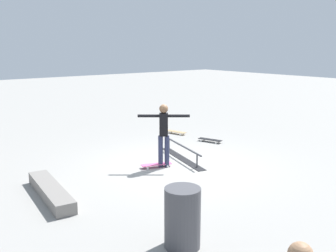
# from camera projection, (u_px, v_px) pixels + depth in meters

# --- Properties ---
(ground_plane) EXTENTS (60.00, 60.00, 0.00)m
(ground_plane) POSITION_uv_depth(u_px,v_px,m) (174.00, 167.00, 10.08)
(ground_plane) COLOR gray
(grind_rail) EXTENTS (2.40, 0.86, 0.39)m
(grind_rail) POSITION_uv_depth(u_px,v_px,m) (182.00, 153.00, 10.78)
(grind_rail) COLOR black
(grind_rail) RESTS_ON ground_plane
(skate_ledge) EXTENTS (2.29, 0.68, 0.25)m
(skate_ledge) POSITION_uv_depth(u_px,v_px,m) (51.00, 191.00, 8.03)
(skate_ledge) COLOR gray
(skate_ledge) RESTS_ON ground_plane
(skater_main) EXTENTS (0.89, 1.09, 1.65)m
(skater_main) POSITION_uv_depth(u_px,v_px,m) (164.00, 131.00, 9.88)
(skater_main) COLOR #2D3351
(skater_main) RESTS_ON ground_plane
(skateboard_main) EXTENTS (0.45, 0.82, 0.09)m
(skateboard_main) POSITION_uv_depth(u_px,v_px,m) (156.00, 164.00, 10.03)
(skateboard_main) COLOR #E05993
(skateboard_main) RESTS_ON ground_plane
(loose_skateboard_black) EXTENTS (0.82, 0.44, 0.09)m
(loose_skateboard_black) POSITION_uv_depth(u_px,v_px,m) (210.00, 140.00, 12.66)
(loose_skateboard_black) COLOR black
(loose_skateboard_black) RESTS_ON ground_plane
(loose_skateboard_natural) EXTENTS (0.82, 0.40, 0.09)m
(loose_skateboard_natural) POSITION_uv_depth(u_px,v_px,m) (176.00, 132.00, 13.83)
(loose_skateboard_natural) COLOR tan
(loose_skateboard_natural) RESTS_ON ground_plane
(trash_bin) EXTENTS (0.57, 0.57, 0.97)m
(trash_bin) POSITION_uv_depth(u_px,v_px,m) (182.00, 218.00, 5.98)
(trash_bin) COLOR #47474C
(trash_bin) RESTS_ON ground_plane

